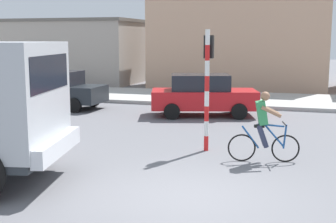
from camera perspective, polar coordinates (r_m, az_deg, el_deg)
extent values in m
plane|color=slate|center=(8.86, 2.62, -10.53)|extent=(120.00, 120.00, 0.00)
cube|color=#ADADA8|center=(22.11, 11.49, 1.41)|extent=(80.00, 5.00, 0.16)
cube|color=silver|center=(9.65, -13.53, -4.18)|extent=(0.72, 2.37, 0.36)
cube|color=black|center=(9.47, -14.73, 4.69)|extent=(0.55, 2.10, 0.70)
torus|color=black|center=(11.24, -16.69, -3.74)|extent=(1.13, 0.46, 1.10)
cylinder|color=red|center=(11.24, -16.69, -3.74)|extent=(0.55, 0.40, 0.50)
torus|color=black|center=(11.46, 14.39, -4.47)|extent=(0.67, 0.19, 0.68)
torus|color=black|center=(11.32, 9.14, -4.47)|extent=(0.67, 0.19, 0.68)
cylinder|color=#1E4C8C|center=(11.29, 12.77, -1.69)|extent=(0.59, 0.18, 0.09)
cylinder|color=#1E4C8C|center=(11.35, 13.02, -2.90)|extent=(0.51, 0.16, 0.57)
cylinder|color=#1E4C8C|center=(11.28, 10.20, -3.14)|extent=(0.44, 0.14, 0.57)
cylinder|color=#1E4C8C|center=(11.39, 14.32, -3.03)|extent=(0.10, 0.06, 0.59)
cylinder|color=black|center=(11.33, 14.26, -1.47)|extent=(0.14, 0.49, 0.03)
cube|color=black|center=(11.25, 11.26, -1.80)|extent=(0.26, 0.17, 0.06)
cube|color=#338C51|center=(11.20, 11.57, -0.14)|extent=(0.36, 0.38, 0.59)
sphere|color=#9E7051|center=(11.16, 11.99, 1.88)|extent=(0.22, 0.22, 0.22)
cylinder|color=#2D334C|center=(11.40, 11.57, -2.84)|extent=(0.32, 0.18, 0.57)
cylinder|color=#9E7051|center=(11.38, 12.47, 0.22)|extent=(0.50, 0.20, 0.29)
cylinder|color=#2D334C|center=(11.21, 11.69, -3.05)|extent=(0.32, 0.18, 0.57)
cylinder|color=#9E7051|center=(11.07, 12.71, -0.03)|extent=(0.50, 0.20, 0.29)
cylinder|color=red|center=(12.32, 4.76, -3.94)|extent=(0.12, 0.12, 0.40)
cylinder|color=white|center=(12.24, 4.78, -2.11)|extent=(0.12, 0.12, 0.40)
cylinder|color=red|center=(12.16, 4.81, -0.27)|extent=(0.12, 0.12, 0.40)
cylinder|color=white|center=(12.11, 4.83, 1.60)|extent=(0.12, 0.12, 0.40)
cylinder|color=red|center=(12.06, 4.86, 3.49)|extent=(0.12, 0.12, 0.40)
cylinder|color=white|center=(12.03, 4.89, 5.38)|extent=(0.12, 0.12, 0.40)
cylinder|color=red|center=(12.01, 4.91, 7.29)|extent=(0.12, 0.12, 0.40)
cylinder|color=white|center=(12.00, 4.94, 9.20)|extent=(0.12, 0.12, 0.40)
cube|color=black|center=(12.18, 5.10, 8.02)|extent=(0.24, 0.20, 0.60)
sphere|color=orange|center=(12.30, 5.22, 8.02)|extent=(0.14, 0.14, 0.14)
cube|color=#1E2328|center=(20.14, -13.54, 2.23)|extent=(4.01, 1.72, 0.70)
cube|color=black|center=(20.16, -13.98, 4.08)|extent=(2.21, 1.46, 0.60)
cylinder|color=black|center=(20.33, -9.27, 1.44)|extent=(0.60, 0.18, 0.60)
cylinder|color=black|center=(18.84, -11.58, 0.77)|extent=(0.60, 0.18, 0.60)
cylinder|color=black|center=(21.55, -15.19, 1.67)|extent=(0.60, 0.18, 0.60)
cylinder|color=black|center=(20.15, -17.77, 1.05)|extent=(0.60, 0.18, 0.60)
cube|color=red|center=(17.73, 4.50, 1.55)|extent=(4.32, 2.76, 0.70)
cube|color=black|center=(17.65, 4.04, 3.65)|extent=(2.52, 2.01, 0.60)
cylinder|color=black|center=(18.75, 8.09, 0.82)|extent=(0.63, 0.34, 0.60)
cylinder|color=black|center=(17.08, 8.83, 0.00)|extent=(0.63, 0.34, 0.60)
cylinder|color=black|center=(18.58, 0.49, 0.84)|extent=(0.63, 0.34, 0.60)
cylinder|color=black|center=(16.90, 0.48, 0.01)|extent=(0.63, 0.34, 0.60)
cube|color=#9E9389|center=(32.06, -11.09, 7.20)|extent=(8.51, 5.96, 3.99)
cube|color=#5E5852|center=(32.07, -11.20, 10.94)|extent=(8.68, 6.08, 0.20)
cube|color=tan|center=(28.34, 8.85, 8.86)|extent=(10.25, 5.06, 5.80)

